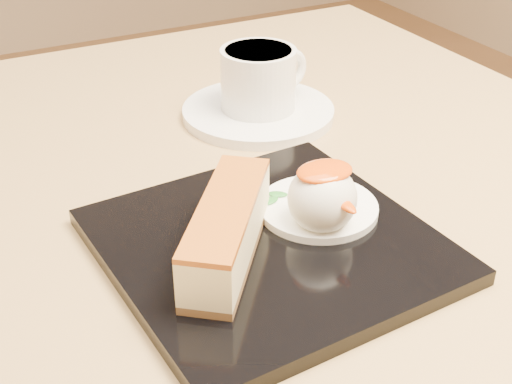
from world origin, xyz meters
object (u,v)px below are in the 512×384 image
cheesecake (227,230)px  coffee_cup (260,77)px  dessert_plate (269,246)px  saucer (258,112)px  ice_cream_scoop (322,198)px  table (219,341)px

cheesecake → coffee_cup: size_ratio=1.28×
dessert_plate → coffee_cup: size_ratio=2.25×
saucer → cheesecake: bearing=-122.4°
ice_cream_scoop → saucer: 0.22m
dessert_plate → saucer: dessert_plate is taller
dessert_plate → saucer: (0.10, 0.21, -0.00)m
table → ice_cream_scoop: 0.22m
table → dessert_plate: 0.18m
coffee_cup → table: bearing=-142.6°
table → saucer: (0.10, 0.12, 0.16)m
saucer → ice_cream_scoop: bearing=-105.7°
cheesecake → ice_cream_scoop: ice_cream_scoop is taller
table → ice_cream_scoop: size_ratio=16.04×
dessert_plate → cheesecake: size_ratio=1.76×
ice_cream_scoop → table: bearing=115.6°
cheesecake → saucer: cheesecake is taller
cheesecake → saucer: 0.25m
cheesecake → ice_cream_scoop: bearing=-52.0°
table → ice_cream_scoop: (0.04, -0.09, 0.19)m
dessert_plate → cheesecake: cheesecake is taller
cheesecake → coffee_cup: 0.25m
dessert_plate → coffee_cup: 0.23m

